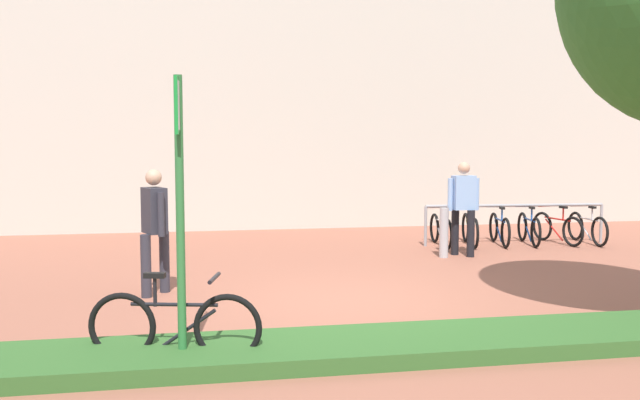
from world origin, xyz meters
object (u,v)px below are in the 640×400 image
at_px(person_shirt_blue, 463,202).
at_px(bike_at_sign, 175,325).
at_px(bike_rack_cluster, 514,228).
at_px(bollard_steel, 444,233).
at_px(parking_sign_post, 180,179).
at_px(person_suited_dark, 155,223).

bearing_deg(person_shirt_blue, bike_at_sign, -134.02).
xyz_separation_m(bike_rack_cluster, bollard_steel, (-1.96, -1.22, 0.10)).
bearing_deg(bike_at_sign, bollard_steel, 47.76).
bearing_deg(parking_sign_post, person_shirt_blue, 47.13).
distance_m(bike_rack_cluster, person_shirt_blue, 2.01).
relative_size(parking_sign_post, person_suited_dark, 1.57).
xyz_separation_m(parking_sign_post, bollard_steel, (4.54, 5.22, -1.30)).
xyz_separation_m(bike_at_sign, person_shirt_blue, (5.02, 5.19, 0.63)).
bearing_deg(bollard_steel, bike_at_sign, -132.24).
bearing_deg(bike_rack_cluster, bollard_steel, -148.20).
height_order(bike_at_sign, bollard_steel, bollard_steel).
relative_size(bollard_steel, person_shirt_blue, 0.52).
height_order(bike_rack_cluster, bollard_steel, bollard_steel).
height_order(parking_sign_post, person_shirt_blue, parking_sign_post).
height_order(parking_sign_post, bollard_steel, parking_sign_post).
distance_m(bike_at_sign, person_suited_dark, 3.03).
bearing_deg(bollard_steel, bike_rack_cluster, 31.80).
relative_size(bike_at_sign, bollard_steel, 1.83).
bearing_deg(bike_at_sign, bike_rack_cluster, 43.76).
xyz_separation_m(bollard_steel, person_suited_dark, (-4.95, -2.13, 0.53)).
distance_m(parking_sign_post, bike_at_sign, 1.41).
bearing_deg(person_suited_dark, bike_rack_cluster, 25.85).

